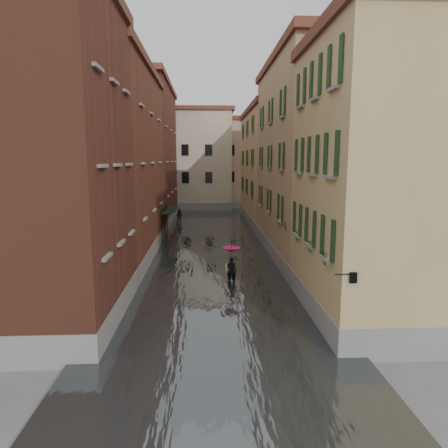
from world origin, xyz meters
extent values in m
plane|color=slate|center=(0.00, 0.00, 0.00)|extent=(120.00, 120.00, 0.00)
cube|color=#3E4344|center=(0.00, 13.00, 0.10)|extent=(10.00, 60.00, 0.20)
cube|color=brown|center=(-7.00, -2.00, 6.50)|extent=(6.00, 8.00, 13.00)
cube|color=brown|center=(-7.00, 9.00, 6.25)|extent=(6.00, 14.00, 12.50)
cube|color=brown|center=(-7.00, 24.00, 7.00)|extent=(6.00, 16.00, 14.00)
cube|color=tan|center=(7.00, -2.00, 5.75)|extent=(6.00, 8.00, 11.50)
cube|color=tan|center=(7.00, 9.00, 6.50)|extent=(6.00, 14.00, 13.00)
cube|color=tan|center=(7.00, 24.00, 5.75)|extent=(6.00, 16.00, 11.50)
cube|color=beige|center=(-3.00, 38.00, 6.50)|extent=(12.00, 9.00, 13.00)
cube|color=tan|center=(6.00, 40.00, 6.00)|extent=(10.00, 9.00, 12.00)
cube|color=black|center=(-3.45, 14.83, 2.55)|extent=(1.09, 3.02, 0.31)
cylinder|color=black|center=(-3.95, 13.32, 1.40)|extent=(0.06, 0.06, 2.80)
cylinder|color=black|center=(-3.95, 16.34, 1.40)|extent=(0.06, 0.06, 2.80)
cube|color=black|center=(-3.45, 16.39, 2.55)|extent=(1.09, 3.04, 0.31)
cylinder|color=black|center=(-3.95, 14.87, 1.40)|extent=(0.06, 0.06, 2.80)
cylinder|color=black|center=(-3.95, 17.90, 1.40)|extent=(0.06, 0.06, 2.80)
cylinder|color=black|center=(4.05, -6.00, 3.10)|extent=(0.60, 0.05, 0.05)
cube|color=black|center=(4.35, -6.00, 3.00)|extent=(0.22, 0.22, 0.35)
cube|color=beige|center=(4.35, -6.00, 3.00)|extent=(0.14, 0.14, 0.24)
cube|color=brown|center=(4.12, -4.11, 3.15)|extent=(0.22, 0.85, 0.18)
imported|color=#265926|center=(4.12, -4.11, 3.57)|extent=(0.59, 0.51, 0.66)
cube|color=brown|center=(4.12, -2.01, 3.15)|extent=(0.22, 0.85, 0.18)
imported|color=#265926|center=(4.12, -2.01, 3.57)|extent=(0.59, 0.51, 0.66)
cube|color=brown|center=(4.12, 0.38, 3.15)|extent=(0.22, 0.85, 0.18)
imported|color=#265926|center=(4.12, 0.38, 3.57)|extent=(0.59, 0.51, 0.66)
cube|color=brown|center=(4.12, 3.23, 3.15)|extent=(0.22, 0.85, 0.18)
imported|color=#265926|center=(4.12, 3.23, 3.57)|extent=(0.59, 0.51, 0.66)
cube|color=brown|center=(4.12, 5.43, 3.15)|extent=(0.22, 0.85, 0.18)
imported|color=#265926|center=(4.12, 5.43, 3.57)|extent=(0.59, 0.51, 0.66)
imported|color=black|center=(0.96, 2.80, 0.75)|extent=(0.62, 0.49, 1.51)
cube|color=beige|center=(0.68, 2.85, 0.95)|extent=(0.08, 0.30, 0.38)
cylinder|color=black|center=(0.96, 2.80, 1.35)|extent=(0.02, 0.02, 1.00)
cone|color=#DB0E56|center=(0.96, 2.80, 1.92)|extent=(1.00, 1.00, 0.28)
imported|color=black|center=(-3.20, 23.89, 0.82)|extent=(0.82, 0.66, 1.64)
camera|label=1|loc=(-0.43, -18.35, 6.79)|focal=32.00mm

